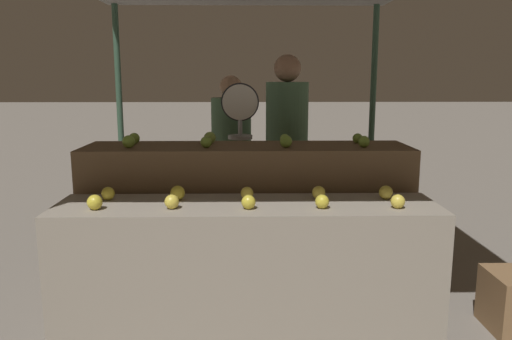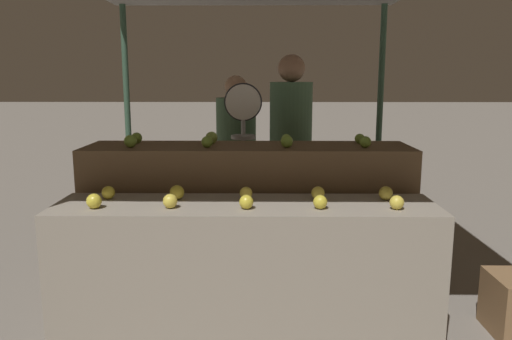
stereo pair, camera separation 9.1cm
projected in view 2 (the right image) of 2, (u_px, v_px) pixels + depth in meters
ground_plane at (246, 335)px, 3.12m from camera, size 60.00×60.00×0.00m
display_counter_front at (246, 271)px, 3.05m from camera, size 2.28×0.55×0.85m
display_counter_back at (248, 222)px, 3.61m from camera, size 2.28×0.55×1.12m
apple_front_0 at (94, 201)px, 2.86m from camera, size 0.09×0.09×0.09m
apple_front_1 at (170, 201)px, 2.86m from camera, size 0.08×0.08×0.08m
apple_front_2 at (246, 202)px, 2.85m from camera, size 0.08×0.08×0.08m
apple_front_3 at (320, 202)px, 2.85m from camera, size 0.08×0.08×0.08m
apple_front_4 at (397, 202)px, 2.84m from camera, size 0.08×0.08×0.08m
apple_front_5 at (108, 193)px, 3.08m from camera, size 0.08×0.08×0.08m
apple_front_6 at (177, 192)px, 3.07m from camera, size 0.09×0.09×0.09m
apple_front_7 at (246, 193)px, 3.07m from camera, size 0.08×0.08×0.08m
apple_front_8 at (318, 193)px, 3.07m from camera, size 0.08×0.08×0.08m
apple_front_9 at (386, 193)px, 3.06m from camera, size 0.09×0.09×0.09m
apple_back_0 at (130, 141)px, 3.40m from camera, size 0.09×0.09×0.09m
apple_back_1 at (207, 142)px, 3.40m from camera, size 0.08×0.08×0.08m
apple_back_2 at (287, 141)px, 3.40m from camera, size 0.09×0.09×0.09m
apple_back_3 at (365, 142)px, 3.39m from camera, size 0.08×0.08×0.08m
apple_back_4 at (137, 138)px, 3.62m from camera, size 0.08×0.08×0.08m
apple_back_5 at (212, 138)px, 3.60m from camera, size 0.09×0.09×0.09m
apple_back_6 at (286, 139)px, 3.60m from camera, size 0.07×0.07×0.07m
apple_back_7 at (360, 139)px, 3.60m from camera, size 0.07×0.07×0.07m
produce_scale at (243, 134)px, 4.09m from camera, size 0.31×0.20×1.55m
person_vendor_at_scale at (291, 142)px, 4.40m from camera, size 0.46×0.46×1.79m
person_customer_left at (236, 147)px, 4.87m from camera, size 0.39×0.39×1.61m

